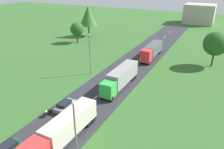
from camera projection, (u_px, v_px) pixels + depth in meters
name	position (u px, v px, depth m)	size (l,w,h in m)	color
road	(98.00, 95.00, 41.95)	(10.00, 140.00, 0.06)	#2B2B30
lane_marking_centre	(88.00, 104.00, 38.92)	(0.16, 121.89, 0.01)	white
truck_lead	(63.00, 129.00, 29.33)	(2.73, 12.64, 3.48)	red
truck_second	(121.00, 77.00, 44.15)	(2.61, 12.36, 3.79)	green
truck_third	(152.00, 50.00, 60.22)	(2.51, 12.03, 3.54)	red
car_second	(65.00, 105.00, 37.05)	(1.93, 4.08, 1.53)	gray
motorcycle_courier	(47.00, 113.00, 35.62)	(0.28, 1.94, 0.91)	black
lamppost_lead	(76.00, 133.00, 24.22)	(0.36, 0.36, 8.78)	slate
lamppost_second	(90.00, 53.00, 49.05)	(0.36, 0.36, 9.20)	slate
tree_birch	(77.00, 29.00, 73.41)	(4.38, 4.38, 6.65)	#513823
tree_pine	(88.00, 16.00, 80.38)	(6.30, 6.30, 10.84)	#513823
tree_elm	(216.00, 44.00, 53.33)	(5.72, 5.72, 8.52)	#513823
distant_building	(199.00, 14.00, 103.98)	(13.20, 10.87, 8.65)	#B2A899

